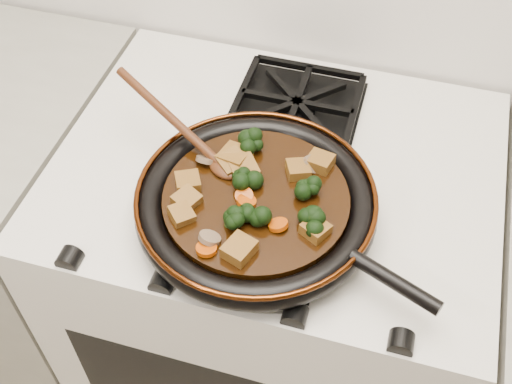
# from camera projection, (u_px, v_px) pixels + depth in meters

# --- Properties ---
(stove) EXTENTS (0.76, 0.60, 0.90)m
(stove) POSITION_uv_depth(u_px,v_px,m) (272.00, 301.00, 1.44)
(stove) COLOR silver
(stove) RESTS_ON ground
(burner_grate_front) EXTENTS (0.23, 0.23, 0.03)m
(burner_grate_front) POSITION_uv_depth(u_px,v_px,m) (254.00, 222.00, 1.00)
(burner_grate_front) COLOR black
(burner_grate_front) RESTS_ON stove
(burner_grate_back) EXTENTS (0.23, 0.23, 0.03)m
(burner_grate_back) POSITION_uv_depth(u_px,v_px,m) (297.00, 106.00, 1.18)
(burner_grate_back) COLOR black
(burner_grate_back) RESTS_ON stove
(skillet) EXTENTS (0.48, 0.38, 0.05)m
(skillet) POSITION_uv_depth(u_px,v_px,m) (257.00, 204.00, 0.99)
(skillet) COLOR black
(skillet) RESTS_ON burner_grate_front
(braising_sauce) EXTENTS (0.29, 0.29, 0.02)m
(braising_sauce) POSITION_uv_depth(u_px,v_px,m) (256.00, 201.00, 0.99)
(braising_sauce) COLOR black
(braising_sauce) RESTS_ON skillet
(tofu_cube_0) EXTENTS (0.05, 0.05, 0.02)m
(tofu_cube_0) POSITION_uv_depth(u_px,v_px,m) (188.00, 182.00, 0.99)
(tofu_cube_0) COLOR brown
(tofu_cube_0) RESTS_ON braising_sauce
(tofu_cube_1) EXTENTS (0.05, 0.05, 0.03)m
(tofu_cube_1) POSITION_uv_depth(u_px,v_px,m) (187.00, 200.00, 0.96)
(tofu_cube_1) COLOR brown
(tofu_cube_1) RESTS_ON braising_sauce
(tofu_cube_2) EXTENTS (0.06, 0.06, 0.03)m
(tofu_cube_2) POSITION_uv_depth(u_px,v_px,m) (244.00, 169.00, 1.00)
(tofu_cube_2) COLOR brown
(tofu_cube_2) RESTS_ON braising_sauce
(tofu_cube_3) EXTENTS (0.05, 0.05, 0.02)m
(tofu_cube_3) POSITION_uv_depth(u_px,v_px,m) (298.00, 170.00, 1.00)
(tofu_cube_3) COLOR brown
(tofu_cube_3) RESTS_ON braising_sauce
(tofu_cube_4) EXTENTS (0.05, 0.05, 0.02)m
(tofu_cube_4) POSITION_uv_depth(u_px,v_px,m) (182.00, 215.00, 0.95)
(tofu_cube_4) COLOR brown
(tofu_cube_4) RESTS_ON braising_sauce
(tofu_cube_5) EXTENTS (0.05, 0.05, 0.02)m
(tofu_cube_5) POSITION_uv_depth(u_px,v_px,m) (239.00, 250.00, 0.90)
(tofu_cube_5) COLOR brown
(tofu_cube_5) RESTS_ON braising_sauce
(tofu_cube_6) EXTENTS (0.05, 0.06, 0.03)m
(tofu_cube_6) POSITION_uv_depth(u_px,v_px,m) (235.00, 158.00, 1.02)
(tofu_cube_6) COLOR brown
(tofu_cube_6) RESTS_ON braising_sauce
(tofu_cube_7) EXTENTS (0.05, 0.05, 0.03)m
(tofu_cube_7) POSITION_uv_depth(u_px,v_px,m) (320.00, 162.00, 1.01)
(tofu_cube_7) COLOR brown
(tofu_cube_7) RESTS_ON braising_sauce
(tofu_cube_8) EXTENTS (0.05, 0.05, 0.02)m
(tofu_cube_8) POSITION_uv_depth(u_px,v_px,m) (315.00, 230.00, 0.93)
(tofu_cube_8) COLOR brown
(tofu_cube_8) RESTS_ON braising_sauce
(tofu_cube_9) EXTENTS (0.06, 0.06, 0.03)m
(tofu_cube_9) POSITION_uv_depth(u_px,v_px,m) (232.00, 163.00, 1.01)
(tofu_cube_9) COLOR brown
(tofu_cube_9) RESTS_ON braising_sauce
(broccoli_floret_0) EXTENTS (0.08, 0.08, 0.06)m
(broccoli_floret_0) POSITION_uv_depth(u_px,v_px,m) (247.00, 182.00, 0.99)
(broccoli_floret_0) COLOR black
(broccoli_floret_0) RESTS_ON braising_sauce
(broccoli_floret_1) EXTENTS (0.08, 0.08, 0.05)m
(broccoli_floret_1) POSITION_uv_depth(u_px,v_px,m) (254.00, 215.00, 0.94)
(broccoli_floret_1) COLOR black
(broccoli_floret_1) RESTS_ON braising_sauce
(broccoli_floret_2) EXTENTS (0.08, 0.07, 0.06)m
(broccoli_floret_2) POSITION_uv_depth(u_px,v_px,m) (306.00, 193.00, 0.97)
(broccoli_floret_2) COLOR black
(broccoli_floret_2) RESTS_ON braising_sauce
(broccoli_floret_3) EXTENTS (0.08, 0.08, 0.06)m
(broccoli_floret_3) POSITION_uv_depth(u_px,v_px,m) (311.00, 224.00, 0.93)
(broccoli_floret_3) COLOR black
(broccoli_floret_3) RESTS_ON braising_sauce
(broccoli_floret_4) EXTENTS (0.07, 0.08, 0.06)m
(broccoli_floret_4) POSITION_uv_depth(u_px,v_px,m) (228.00, 221.00, 0.94)
(broccoli_floret_4) COLOR black
(broccoli_floret_4) RESTS_ON braising_sauce
(broccoli_floret_5) EXTENTS (0.08, 0.08, 0.06)m
(broccoli_floret_5) POSITION_uv_depth(u_px,v_px,m) (249.00, 144.00, 1.03)
(broccoli_floret_5) COLOR black
(broccoli_floret_5) RESTS_ON braising_sauce
(carrot_coin_0) EXTENTS (0.03, 0.03, 0.01)m
(carrot_coin_0) POSITION_uv_depth(u_px,v_px,m) (206.00, 249.00, 0.91)
(carrot_coin_0) COLOR #B33F04
(carrot_coin_0) RESTS_ON braising_sauce
(carrot_coin_1) EXTENTS (0.03, 0.03, 0.02)m
(carrot_coin_1) POSITION_uv_depth(u_px,v_px,m) (278.00, 225.00, 0.94)
(carrot_coin_1) COLOR #B33F04
(carrot_coin_1) RESTS_ON braising_sauce
(carrot_coin_2) EXTENTS (0.03, 0.03, 0.02)m
(carrot_coin_2) POSITION_uv_depth(u_px,v_px,m) (246.00, 201.00, 0.97)
(carrot_coin_2) COLOR #B33F04
(carrot_coin_2) RESTS_ON braising_sauce
(carrot_coin_3) EXTENTS (0.03, 0.03, 0.02)m
(carrot_coin_3) POSITION_uv_depth(u_px,v_px,m) (244.00, 196.00, 0.97)
(carrot_coin_3) COLOR #B33F04
(carrot_coin_3) RESTS_ON braising_sauce
(mushroom_slice_0) EXTENTS (0.03, 0.04, 0.03)m
(mushroom_slice_0) POSITION_uv_depth(u_px,v_px,m) (312.00, 164.00, 1.01)
(mushroom_slice_0) COLOR brown
(mushroom_slice_0) RESTS_ON braising_sauce
(mushroom_slice_1) EXTENTS (0.03, 0.03, 0.03)m
(mushroom_slice_1) POSITION_uv_depth(u_px,v_px,m) (206.00, 160.00, 1.02)
(mushroom_slice_1) COLOR brown
(mushroom_slice_1) RESTS_ON braising_sauce
(mushroom_slice_2) EXTENTS (0.04, 0.04, 0.02)m
(mushroom_slice_2) POSITION_uv_depth(u_px,v_px,m) (210.00, 238.00, 0.92)
(mushroom_slice_2) COLOR brown
(mushroom_slice_2) RESTS_ON braising_sauce
(wooden_spoon) EXTENTS (0.15, 0.10, 0.25)m
(wooden_spoon) POSITION_uv_depth(u_px,v_px,m) (193.00, 138.00, 1.03)
(wooden_spoon) COLOR #48220F
(wooden_spoon) RESTS_ON braising_sauce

